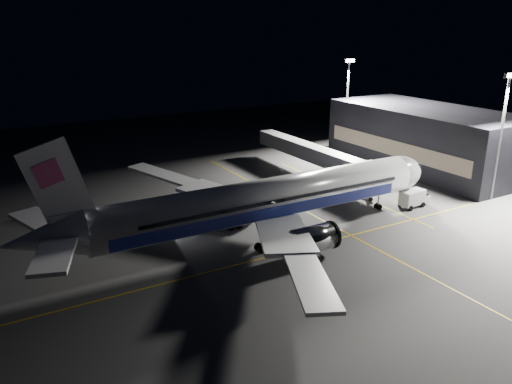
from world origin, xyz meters
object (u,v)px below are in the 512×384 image
object	(u,v)px
floodlight_mast_north	(347,97)
jet_bridge	(318,155)
safety_cone_a	(263,202)
safety_cone_b	(249,207)
floodlight_mast_south	(502,126)
baggage_tug	(165,225)
airliner	(260,201)
service_truck	(414,198)
safety_cone_c	(208,206)

from	to	relation	value
floodlight_mast_north	jet_bridge	bearing A→B (deg)	-142.26
safety_cone_a	safety_cone_b	bearing A→B (deg)	-164.70
floodlight_mast_south	baggage_tug	size ratio (longest dim) A/B	7.92
airliner	baggage_tug	world-z (taller)	airliner
jet_bridge	floodlight_mast_south	size ratio (longest dim) A/B	1.66
floodlight_mast_south	service_truck	distance (m)	17.99
jet_bridge	floodlight_mast_south	distance (m)	31.05
baggage_tug	safety_cone_c	world-z (taller)	baggage_tug
airliner	jet_bridge	distance (m)	29.31
floodlight_mast_north	safety_cone_a	bearing A→B (deg)	-148.57
baggage_tug	jet_bridge	bearing A→B (deg)	-3.70
jet_bridge	safety_cone_a	xyz separation A→B (m)	(-16.00, -6.84, -4.31)
baggage_tug	safety_cone_a	world-z (taller)	baggage_tug
safety_cone_c	service_truck	bearing A→B (deg)	-28.94
floodlight_mast_south	safety_cone_a	size ratio (longest dim) A/B	37.71
floodlight_mast_north	service_truck	distance (m)	38.20
baggage_tug	airliner	bearing A→B (deg)	-58.91
airliner	baggage_tug	size ratio (longest dim) A/B	23.52
airliner	safety_cone_b	xyz separation A→B (m)	(4.00, 10.37, -4.88)
service_truck	safety_cone_b	distance (m)	26.43
safety_cone_b	jet_bridge	bearing A→B (deg)	21.94
floodlight_mast_north	floodlight_mast_south	bearing A→B (deg)	-90.00
safety_cone_b	safety_cone_c	distance (m)	6.60
service_truck	safety_cone_b	bearing A→B (deg)	147.51
baggage_tug	safety_cone_b	world-z (taller)	baggage_tug
airliner	floodlight_mast_north	world-z (taller)	floodlight_mast_north
airliner	floodlight_mast_south	distance (m)	42.13
safety_cone_a	airliner	bearing A→B (deg)	-122.26
jet_bridge	safety_cone_a	world-z (taller)	jet_bridge
floodlight_mast_north	safety_cone_a	size ratio (longest dim) A/B	37.71
jet_bridge	airliner	bearing A→B (deg)	-141.96
safety_cone_a	baggage_tug	bearing A→B (deg)	-172.27
jet_bridge	safety_cone_c	xyz separation A→B (m)	(-24.59, -4.06, -4.31)
floodlight_mast_north	safety_cone_b	bearing A→B (deg)	-149.76
safety_cone_a	safety_cone_b	world-z (taller)	safety_cone_b
floodlight_mast_north	service_truck	world-z (taller)	floodlight_mast_north
service_truck	safety_cone_c	world-z (taller)	service_truck
safety_cone_c	safety_cone_b	bearing A→B (deg)	-33.37
jet_bridge	service_truck	world-z (taller)	jet_bridge
service_truck	safety_cone_c	bearing A→B (deg)	146.41
service_truck	baggage_tug	world-z (taller)	service_truck
safety_cone_b	safety_cone_a	bearing A→B (deg)	15.30
service_truck	safety_cone_b	size ratio (longest dim) A/B	9.77
safety_cone_b	floodlight_mast_north	bearing A→B (deg)	30.24
service_truck	safety_cone_c	xyz separation A→B (m)	(-28.86, 15.96, -1.21)
floodlight_mast_south	safety_cone_c	bearing A→B (deg)	154.83
service_truck	safety_cone_c	size ratio (longest dim) A/B	10.34
airliner	safety_cone_c	size ratio (longest dim) A/B	113.93
jet_bridge	service_truck	size ratio (longest dim) A/B	6.16
airliner	floodlight_mast_north	size ratio (longest dim) A/B	2.97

